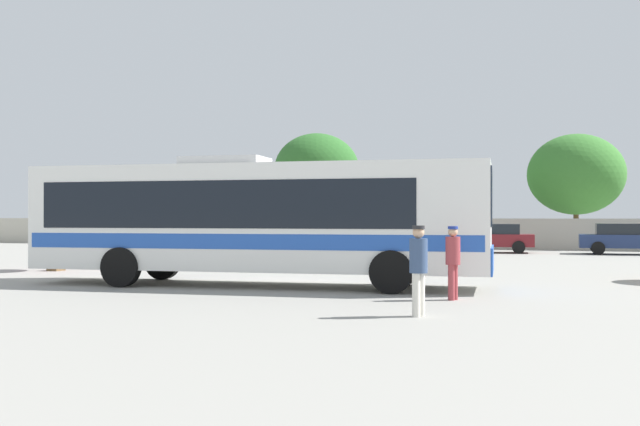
% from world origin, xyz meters
% --- Properties ---
extents(ground_plane, '(300.00, 300.00, 0.00)m').
position_xyz_m(ground_plane, '(0.00, 10.00, 0.00)').
color(ground_plane, gray).
extents(perimeter_wall, '(80.00, 0.30, 1.74)m').
position_xyz_m(perimeter_wall, '(0.00, 23.87, 0.87)').
color(perimeter_wall, '#B2AD9E').
rests_on(perimeter_wall, ground_plane).
extents(coach_bus_white_blue, '(12.34, 3.55, 3.43)m').
position_xyz_m(coach_bus_white_blue, '(-0.65, -0.74, 1.84)').
color(coach_bus_white_blue, white).
rests_on(coach_bus_white_blue, ground_plane).
extents(attendant_by_bus_door, '(0.42, 0.42, 1.63)m').
position_xyz_m(attendant_by_bus_door, '(4.92, -2.49, 0.93)').
color(attendant_by_bus_door, '#99383D').
rests_on(attendant_by_bus_door, ground_plane).
extents(passenger_waiting_on_apron, '(0.44, 0.44, 1.67)m').
position_xyz_m(passenger_waiting_on_apron, '(4.71, -5.38, 0.95)').
color(passenger_waiting_on_apron, silver).
rests_on(passenger_waiting_on_apron, ground_plane).
extents(vendor_umbrella_near_gate_pink, '(1.81, 1.81, 2.25)m').
position_xyz_m(vendor_umbrella_near_gate_pink, '(-9.18, 2.12, 1.92)').
color(vendor_umbrella_near_gate_pink, gray).
rests_on(vendor_umbrella_near_gate_pink, ground_plane).
extents(parked_car_leftmost_maroon, '(4.33, 2.27, 1.53)m').
position_xyz_m(parked_car_leftmost_maroon, '(-9.51, 19.42, 0.80)').
color(parked_car_leftmost_maroon, maroon).
rests_on(parked_car_leftmost_maroon, ground_plane).
extents(parked_car_second_black, '(4.52, 2.16, 1.55)m').
position_xyz_m(parked_car_second_black, '(-3.77, 19.62, 0.81)').
color(parked_car_second_black, black).
rests_on(parked_car_second_black, ground_plane).
extents(parked_car_third_maroon, '(4.17, 2.18, 1.47)m').
position_xyz_m(parked_car_third_maroon, '(3.77, 19.82, 0.78)').
color(parked_car_third_maroon, maroon).
rests_on(parked_car_third_maroon, ground_plane).
extents(parked_car_rightmost_dark_blue, '(4.48, 2.01, 1.50)m').
position_xyz_m(parked_car_rightmost_dark_blue, '(10.04, 20.01, 0.80)').
color(parked_car_rightmost_dark_blue, navy).
rests_on(parked_car_rightmost_dark_blue, ground_plane).
extents(roadside_tree_left, '(5.88, 5.88, 7.62)m').
position_xyz_m(roadside_tree_left, '(-9.16, 29.63, 5.12)').
color(roadside_tree_left, brown).
rests_on(roadside_tree_left, ground_plane).
extents(roadside_tree_midleft, '(4.08, 4.08, 5.48)m').
position_xyz_m(roadside_tree_midleft, '(0.11, 28.09, 3.74)').
color(roadside_tree_midleft, brown).
rests_on(roadside_tree_midleft, ground_plane).
extents(roadside_tree_midright, '(5.99, 5.99, 7.06)m').
position_xyz_m(roadside_tree_midright, '(7.85, 30.39, 4.51)').
color(roadside_tree_midright, brown).
rests_on(roadside_tree_midright, ground_plane).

